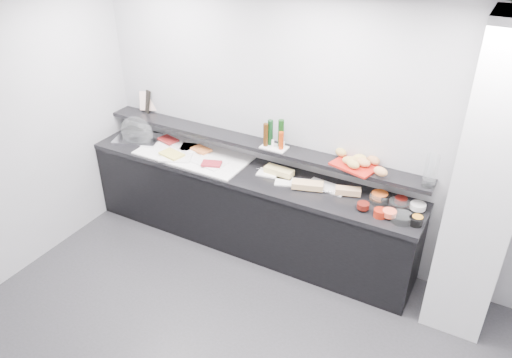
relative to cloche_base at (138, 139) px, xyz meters
The scene contains 56 objects.
back_wall 2.18m from the cloche_base, ahead, with size 5.00×0.02×2.70m, color #A6A8AD.
ceiling 3.25m from the cloche_base, 38.72° to the right, with size 5.00×5.00×0.00m, color white.
column 3.65m from the cloche_base, ahead, with size 0.50×0.50×2.70m, color silver.
buffet_cabinet 1.50m from the cloche_base, ahead, with size 3.60×0.60×0.85m, color black.
counter_top 1.42m from the cloche_base, ahead, with size 3.62×0.62×0.05m, color black.
wall_shelf 1.45m from the cloche_base, ahead, with size 3.60×0.25×0.04m, color black.
cloche_base is the anchor object (origin of this frame).
cloche_dome 0.11m from the cloche_base, 44.44° to the right, with size 0.43×0.28×0.34m, color silver.
linen_runner 0.76m from the cloche_base, ahead, with size 1.23×0.58×0.01m, color white.
platter_meat_a 0.55m from the cloche_base, 15.26° to the left, with size 0.33×0.22×0.01m, color silver.
food_meat_a 0.36m from the cloche_base, 21.15° to the left, with size 0.22×0.14×0.02m, color maroon.
platter_salmon 0.69m from the cloche_base, 11.04° to the left, with size 0.29×0.20×0.01m, color white.
food_salmon 0.81m from the cloche_base, ahead, with size 0.21×0.13×0.02m, color #D1672A.
platter_cheese 0.66m from the cloche_base, 12.90° to the right, with size 0.33×0.22×0.01m, color silver.
food_cheese 0.60m from the cloche_base, 13.15° to the right, with size 0.25×0.16×0.02m, color #DDCD55.
platter_meat_b 1.02m from the cloche_base, ahead, with size 0.34×0.23×0.01m, color white.
food_meat_b 1.08m from the cloche_base, ahead, with size 0.20×0.13×0.02m, color maroon.
sandwich_plate_left 1.72m from the cloche_base, ahead, with size 0.36×0.16×0.01m, color white.
sandwich_food_left 1.75m from the cloche_base, ahead, with size 0.30×0.11×0.06m, color #DAC272.
tongs_left 1.58m from the cloche_base, ahead, with size 0.01×0.01×0.16m, color #B3B6BB.
sandwich_plate_mid 1.95m from the cloche_base, ahead, with size 0.37×0.16×0.01m, color white.
sandwich_food_mid 2.11m from the cloche_base, ahead, with size 0.30×0.11×0.06m, color tan.
tongs_mid 2.06m from the cloche_base, ahead, with size 0.01×0.01×0.16m, color silver.
sandwich_plate_right 2.27m from the cloche_base, ahead, with size 0.39×0.17×0.01m, color white.
sandwich_food_right 2.49m from the cloche_base, ahead, with size 0.24×0.09×0.06m, color tan.
tongs_right 2.31m from the cloche_base, ahead, with size 0.01×0.01×0.16m, color silver.
bowl_glass_fruit 2.78m from the cloche_base, ahead, with size 0.17×0.17×0.07m, color white.
fill_glass_fruit 2.77m from the cloche_base, ahead, with size 0.15×0.15×0.05m, color orange.
bowl_black_jam 2.81m from the cloche_base, ahead, with size 0.14×0.14×0.07m, color black.
fill_black_jam 2.97m from the cloche_base, ahead, with size 0.11×0.11×0.05m, color #54100C.
bowl_glass_cream 2.97m from the cloche_base, ahead, with size 0.19×0.19×0.07m, color silver.
fill_glass_cream 3.12m from the cloche_base, ahead, with size 0.14×0.14×0.05m, color silver.
bowl_red_jam 2.86m from the cloche_base, ahead, with size 0.11×0.11×0.07m, color maroon.
fill_red_jam 2.69m from the cloche_base, ahead, with size 0.11×0.11×0.05m, color #4F110B.
bowl_glass_salmon 3.04m from the cloche_base, ahead, with size 0.18×0.18×0.07m, color white.
fill_glass_salmon 2.93m from the cloche_base, ahead, with size 0.12×0.12×0.05m, color #EA5839.
bowl_black_fruit 3.16m from the cloche_base, ahead, with size 0.12×0.12×0.07m, color black.
fill_black_fruit 3.16m from the cloche_base, ahead, with size 0.09×0.09×0.05m, color orange.
framed_print 0.47m from the cloche_base, 105.76° to the left, with size 0.20×0.02×0.26m, color black.
print_art 0.46m from the cloche_base, 97.31° to the left, with size 0.20×0.00×0.22m, color beige.
condiment_tray 1.68m from the cloche_base, ahead, with size 0.26×0.16×0.01m, color white.
bottle_green_a 1.65m from the cloche_base, ahead, with size 0.05×0.05×0.26m, color #0E3415.
bottle_brown 1.62m from the cloche_base, ahead, with size 0.05×0.05×0.24m, color #3E230B.
bottle_green_b 1.76m from the cloche_base, ahead, with size 0.06×0.06×0.28m, color #0E360F.
bottle_hot 1.77m from the cloche_base, ahead, with size 0.05×0.05×0.18m, color #AB350C.
shaker_salt 1.67m from the cloche_base, ahead, with size 0.03×0.03×0.07m, color white.
shaker_pepper 1.77m from the cloche_base, ahead, with size 0.03×0.03×0.07m, color white.
bread_tray 2.51m from the cloche_base, ahead, with size 0.40×0.28×0.02m, color #B41C13.
bread_roll_nw 2.35m from the cloche_base, ahead, with size 0.12×0.08×0.08m, color #B18F43.
bread_roll_n 2.54m from the cloche_base, ahead, with size 0.13×0.08×0.08m, color gold.
bread_roll_ne 2.66m from the cloche_base, ahead, with size 0.14×0.09×0.08m, color #AA6D41.
bread_roll_s 2.51m from the cloche_base, ahead, with size 0.13×0.08×0.08m, color #B99846.
bread_roll_se 2.77m from the cloche_base, ahead, with size 0.14×0.09×0.08m, color #CB874D.
bread_roll_midw 2.47m from the cloche_base, ahead, with size 0.15×0.10×0.08m, color #AF8743.
bread_roll_mide 2.58m from the cloche_base, ahead, with size 0.14×0.09×0.08m, color #BF8149.
carafe 3.19m from the cloche_base, ahead, with size 0.11×0.11×0.30m, color silver.
Camera 1 is at (1.52, -2.13, 3.40)m, focal length 35.00 mm.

